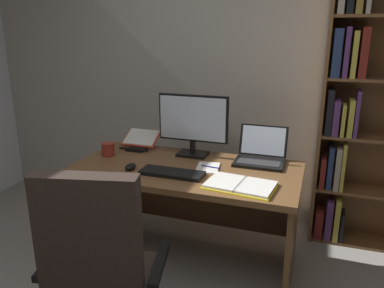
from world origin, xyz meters
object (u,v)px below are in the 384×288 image
(pen, at_px, (211,167))
(desk, at_px, (189,190))
(monitor, at_px, (193,125))
(laptop, at_px, (260,155))
(office_chair, at_px, (101,281))
(computer_mouse, at_px, (130,167))
(keyboard, at_px, (172,173))
(bookshelf, at_px, (371,110))
(notepad, at_px, (208,168))
(coffee_mug, at_px, (108,149))
(reading_stand_with_book, at_px, (140,140))
(open_binder, at_px, (240,185))

(pen, bearing_deg, desk, 163.51)
(monitor, relative_size, laptop, 1.54)
(office_chair, xyz_separation_m, computer_mouse, (-0.22, 0.76, 0.32))
(keyboard, height_order, computer_mouse, computer_mouse)
(office_chair, xyz_separation_m, laptop, (0.58, 1.19, 0.35))
(bookshelf, distance_m, notepad, 1.30)
(keyboard, bearing_deg, coffee_mug, 160.69)
(reading_stand_with_book, bearing_deg, bookshelf, 14.26)
(office_chair, relative_size, laptop, 3.09)
(coffee_mug, bearing_deg, desk, 2.63)
(open_binder, bearing_deg, notepad, 145.68)
(coffee_mug, bearing_deg, laptop, 11.43)
(bookshelf, height_order, notepad, bookshelf)
(desk, bearing_deg, computer_mouse, -144.82)
(computer_mouse, height_order, notepad, computer_mouse)
(desk, height_order, open_binder, open_binder)
(desk, relative_size, office_chair, 1.46)
(monitor, height_order, reading_stand_with_book, monitor)
(computer_mouse, bearing_deg, open_binder, -3.75)
(bookshelf, xyz_separation_m, keyboard, (-1.23, -0.90, -0.32))
(office_chair, bearing_deg, desk, 70.06)
(keyboard, distance_m, coffee_mug, 0.63)
(notepad, bearing_deg, keyboard, -135.15)
(desk, height_order, notepad, notepad)
(keyboard, xyz_separation_m, notepad, (0.19, 0.19, -0.01))
(office_chair, height_order, notepad, office_chair)
(laptop, relative_size, computer_mouse, 3.30)
(bookshelf, height_order, coffee_mug, bookshelf)
(pen, xyz_separation_m, coffee_mug, (-0.80, 0.02, 0.04))
(bookshelf, relative_size, keyboard, 5.20)
(keyboard, height_order, open_binder, same)
(bookshelf, distance_m, coffee_mug, 1.97)
(computer_mouse, distance_m, open_binder, 0.77)
(open_binder, bearing_deg, monitor, 140.65)
(bookshelf, xyz_separation_m, computer_mouse, (-1.53, -0.90, -0.31))
(notepad, bearing_deg, coffee_mug, 178.42)
(office_chair, height_order, computer_mouse, office_chair)
(notepad, distance_m, pen, 0.02)
(laptop, height_order, coffee_mug, laptop)
(computer_mouse, bearing_deg, notepad, 20.96)
(computer_mouse, relative_size, open_binder, 0.24)
(desk, relative_size, laptop, 4.51)
(desk, xyz_separation_m, monitor, (-0.04, 0.19, 0.44))
(bookshelf, relative_size, computer_mouse, 20.99)
(office_chair, distance_m, monitor, 1.30)
(bookshelf, distance_m, open_binder, 1.26)
(bookshelf, relative_size, reading_stand_with_book, 7.97)
(desk, relative_size, bookshelf, 0.71)
(desk, relative_size, pen, 11.07)
(desk, bearing_deg, reading_stand_with_book, 154.66)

